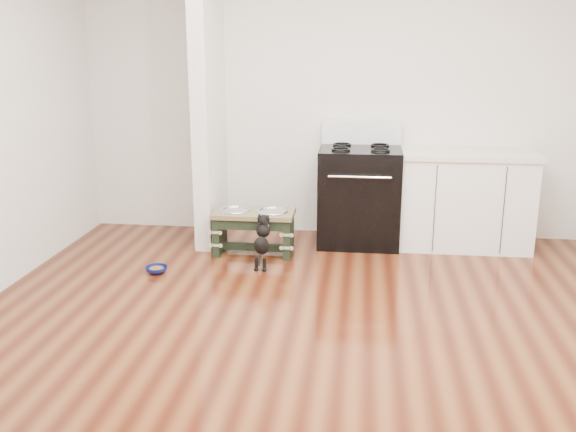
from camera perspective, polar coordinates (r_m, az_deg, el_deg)
The scene contains 8 objects.
ground at distance 4.27m, azimuth 2.38°, elevation -10.99°, with size 5.00×5.00×0.00m, color #40170B.
room_shell at distance 3.84m, azimuth 2.66°, elevation 11.24°, with size 5.00×5.00×5.00m.
partition_wall at distance 6.12m, azimuth -7.07°, elevation 10.13°, with size 0.15×0.80×2.70m, color silver.
oven_range at distance 6.14m, azimuth 6.36°, elevation 1.92°, with size 0.76×0.69×1.14m.
cabinet_run at distance 6.24m, azimuth 15.39°, elevation 1.43°, with size 1.24×0.64×0.91m.
dog_feeder at distance 5.83m, azimuth -3.06°, elevation -0.68°, with size 0.73×0.39×0.42m.
puppy at distance 5.51m, azimuth -2.31°, elevation -2.10°, with size 0.13×0.38×0.44m.
floor_bowl at distance 5.53m, azimuth -11.61°, elevation -4.69°, with size 0.22×0.22×0.06m.
Camera 1 is at (0.28, -3.82, 1.89)m, focal length 40.00 mm.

